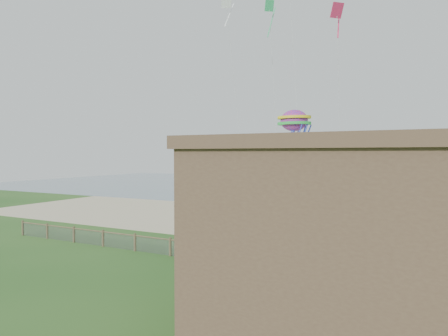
% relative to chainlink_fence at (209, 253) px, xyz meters
% --- Properties ---
extents(ground, '(160.00, 160.00, 0.00)m').
position_rel_chainlink_fence_xyz_m(ground, '(0.00, -6.00, -0.55)').
color(ground, '#224F1B').
rests_on(ground, ground).
extents(sand_beach, '(72.00, 20.00, 0.02)m').
position_rel_chainlink_fence_xyz_m(sand_beach, '(0.00, 16.00, -0.55)').
color(sand_beach, '#C5B78E').
rests_on(sand_beach, ground).
extents(ocean, '(160.00, 68.00, 0.02)m').
position_rel_chainlink_fence_xyz_m(ocean, '(0.00, 60.00, -0.55)').
color(ocean, slate).
rests_on(ocean, ground).
extents(chainlink_fence, '(36.20, 0.20, 1.25)m').
position_rel_chainlink_fence_xyz_m(chainlink_fence, '(0.00, 0.00, 0.00)').
color(chainlink_fence, '#4C3E2A').
rests_on(chainlink_fence, ground).
extents(motel_deck, '(15.00, 2.00, 0.50)m').
position_rel_chainlink_fence_xyz_m(motel_deck, '(13.00, -1.00, -0.30)').
color(motel_deck, brown).
rests_on(motel_deck, ground).
extents(picnic_table, '(2.03, 1.74, 0.73)m').
position_rel_chainlink_fence_xyz_m(picnic_table, '(2.79, -1.00, -0.19)').
color(picnic_table, brown).
rests_on(picnic_table, ground).
extents(octopus_kite, '(3.32, 2.70, 5.98)m').
position_rel_chainlink_fence_xyz_m(octopus_kite, '(2.13, 10.99, 7.62)').
color(octopus_kite, '#FF3628').
extents(kite_white, '(1.60, 1.85, 2.26)m').
position_rel_chainlink_fence_xyz_m(kite_white, '(-3.46, 9.25, 18.96)').
color(kite_white, white).
extents(kite_red, '(1.89, 1.91, 2.27)m').
position_rel_chainlink_fence_xyz_m(kite_red, '(5.97, 9.31, 16.73)').
color(kite_red, '#E7285B').
extents(kite_green, '(1.95, 2.16, 2.99)m').
position_rel_chainlink_fence_xyz_m(kite_green, '(-1.88, 15.57, 20.00)').
color(kite_green, '#31BB6A').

